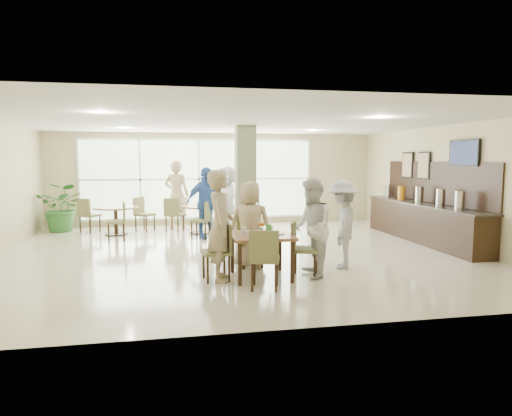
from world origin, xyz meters
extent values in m
plane|color=beige|center=(0.00, 0.00, 0.00)|extent=(10.00, 10.00, 0.00)
plane|color=white|center=(0.00, 0.00, 2.80)|extent=(10.00, 10.00, 0.00)
plane|color=#BFB489|center=(0.00, 4.50, 1.40)|extent=(10.00, 0.00, 10.00)
plane|color=#BFB489|center=(0.00, -4.50, 1.40)|extent=(10.00, 0.00, 10.00)
plane|color=#BFB489|center=(5.00, 0.00, 1.40)|extent=(0.00, 9.00, 9.00)
plane|color=silver|center=(-0.50, 4.47, 1.40)|extent=(7.00, 0.00, 7.00)
cube|color=#626C4B|center=(0.40, 1.20, 1.40)|extent=(0.45, 0.45, 2.80)
cube|color=brown|center=(0.12, -2.10, 0.72)|extent=(1.03, 1.03, 0.05)
cube|color=black|center=(-0.32, -2.53, 0.35)|extent=(0.06, 0.06, 0.70)
cube|color=black|center=(0.55, -2.53, 0.35)|extent=(0.06, 0.06, 0.70)
cube|color=black|center=(-0.32, -1.67, 0.35)|extent=(0.06, 0.06, 0.70)
cube|color=black|center=(0.55, -1.67, 0.35)|extent=(0.06, 0.06, 0.70)
cylinder|color=brown|center=(-2.82, 2.97, 0.73)|extent=(1.17, 1.17, 0.04)
cylinder|color=black|center=(-2.82, 2.97, 0.35)|extent=(0.10, 0.10, 0.71)
cylinder|color=black|center=(-2.82, 2.97, 0.01)|extent=(0.60, 0.60, 0.03)
cylinder|color=brown|center=(-0.57, 2.80, 0.73)|extent=(1.07, 1.07, 0.04)
cylinder|color=black|center=(-0.57, 2.80, 0.35)|extent=(0.10, 0.10, 0.71)
cylinder|color=black|center=(-0.57, 2.80, 0.01)|extent=(0.60, 0.60, 0.03)
cylinder|color=white|center=(0.34, -1.86, 0.80)|extent=(0.08, 0.08, 0.10)
cylinder|color=white|center=(-0.16, -2.32, 0.80)|extent=(0.08, 0.08, 0.10)
cylinder|color=white|center=(0.33, -2.33, 0.80)|extent=(0.08, 0.08, 0.10)
cylinder|color=white|center=(-0.17, -1.95, 0.80)|extent=(0.08, 0.08, 0.10)
cylinder|color=white|center=(0.02, -2.37, 0.76)|extent=(0.20, 0.20, 0.01)
cylinder|color=white|center=(0.13, -1.87, 0.76)|extent=(0.20, 0.20, 0.01)
cylinder|color=white|center=(0.40, -2.17, 0.76)|extent=(0.20, 0.20, 0.01)
cylinder|color=#99B27F|center=(0.12, -2.10, 0.81)|extent=(0.07, 0.07, 0.12)
sphere|color=orange|center=(0.15, -2.10, 0.92)|extent=(0.07, 0.07, 0.07)
sphere|color=orange|center=(0.10, -2.07, 0.92)|extent=(0.07, 0.07, 0.07)
sphere|color=orange|center=(0.10, -2.13, 0.92)|extent=(0.07, 0.07, 0.07)
cube|color=green|center=(0.27, -2.00, 0.82)|extent=(0.10, 0.03, 0.15)
cube|color=black|center=(4.68, 0.50, 0.45)|extent=(0.60, 4.60, 0.90)
cube|color=black|center=(4.68, 0.50, 0.92)|extent=(0.64, 4.70, 0.04)
cube|color=black|center=(4.97, 0.50, 1.45)|extent=(0.04, 4.60, 1.00)
cylinder|color=silver|center=(4.68, -0.90, 1.14)|extent=(0.20, 0.20, 0.40)
cylinder|color=silver|center=(4.68, -0.20, 1.14)|extent=(0.20, 0.20, 0.40)
cylinder|color=silver|center=(4.68, 0.70, 1.14)|extent=(0.20, 0.20, 0.40)
cylinder|color=orange|center=(4.68, 1.60, 1.12)|extent=(0.18, 0.18, 0.36)
cube|color=silver|center=(4.68, 2.30, 1.12)|extent=(0.18, 0.30, 0.36)
cube|color=black|center=(4.94, -0.60, 2.15)|extent=(0.06, 1.00, 0.58)
cube|color=#7F99CC|center=(4.92, -0.60, 2.15)|extent=(0.01, 0.92, 0.50)
cube|color=black|center=(4.95, 1.00, 1.85)|extent=(0.04, 0.55, 0.70)
cube|color=brown|center=(4.92, 1.00, 1.85)|extent=(0.01, 0.47, 0.62)
cube|color=black|center=(4.95, 1.80, 1.85)|extent=(0.04, 0.55, 0.70)
cube|color=brown|center=(4.92, 1.80, 1.85)|extent=(0.01, 0.47, 0.62)
imported|color=#2B6528|center=(-4.33, 3.79, 0.68)|extent=(1.44, 1.44, 1.36)
imported|color=tan|center=(-0.58, -2.13, 0.92)|extent=(0.50, 0.71, 1.85)
imported|color=tan|center=(0.06, -1.37, 0.81)|extent=(0.89, 0.68, 1.62)
imported|color=white|center=(0.97, -2.22, 0.85)|extent=(0.72, 0.89, 1.71)
imported|color=#B0B0B2|center=(1.73, -1.68, 0.82)|extent=(0.96, 1.21, 1.64)
imported|color=#3E6CBB|center=(-0.50, 1.98, 0.91)|extent=(1.22, 0.97, 1.82)
imported|color=white|center=(0.16, 2.90, 0.91)|extent=(0.93, 1.76, 1.82)
imported|color=tan|center=(-1.19, 3.80, 0.99)|extent=(0.83, 0.66, 1.98)
camera|label=1|loc=(-1.40, -9.58, 2.03)|focal=32.00mm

